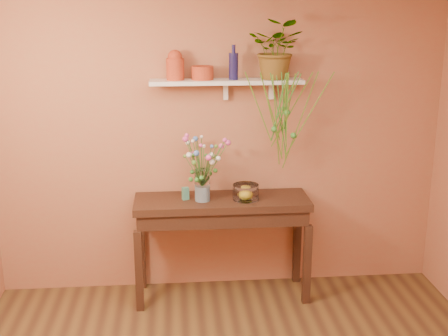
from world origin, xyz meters
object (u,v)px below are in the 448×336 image
Objects in this scene: sideboard at (222,213)px; bouquet at (203,156)px; glass_vase at (202,188)px; terracotta_jug at (175,66)px; glass_bowl at (246,193)px; spider_plant at (278,49)px; blue_bottle at (234,66)px.

bouquet reaches higher than sideboard.
sideboard is at bearing 12.53° from glass_vase.
terracotta_jug is 1.12× the size of glass_bowl.
spider_plant is at bearing 14.45° from sideboard.
spider_plant is at bearing 13.95° from glass_vase.
spider_plant is at bearing -0.72° from terracotta_jug.
terracotta_jug is at bearing 179.28° from spider_plant.
sideboard is 3.41× the size of bouquet.
glass_vase is (-0.17, -0.04, 0.25)m from sideboard.
terracotta_jug is 0.49m from blue_bottle.
terracotta_jug is 1.05m from glass_vase.
glass_vase is 0.28m from bouquet.
bouquet is (0.22, -0.18, -0.74)m from terracotta_jug.
spider_plant is 2.25× the size of glass_bowl.
sideboard is at bearing 168.42° from glass_bowl.
sideboard is 0.56m from bouquet.
blue_bottle is (0.11, 0.12, 1.27)m from sideboard.
glass_vase is at bearing 143.97° from bouquet.
terracotta_jug is at bearing 163.17° from glass_bowl.
bouquet is 2.00× the size of glass_bowl.
glass_bowl is at bearing -16.83° from terracotta_jug.
spider_plant reaches higher than bouquet.
blue_bottle reaches higher than terracotta_jug.
spider_plant is at bearing 30.73° from glass_bowl.
spider_plant is 1.25m from glass_bowl.
sideboard is at bearing -132.95° from blue_bottle.
bouquet is at bearing -179.69° from glass_bowl.
sideboard is 6.05× the size of terracotta_jug.
terracotta_jug is at bearing 160.48° from sideboard.
blue_bottle is at bearing 47.05° from sideboard.
blue_bottle is at bearing 120.64° from glass_bowl.
bouquet is (-0.16, -0.04, 0.53)m from sideboard.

